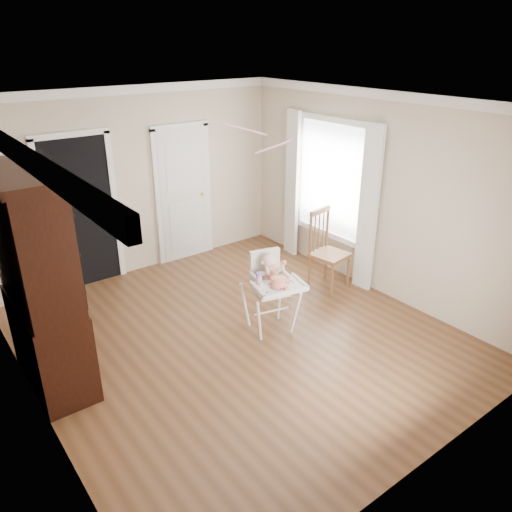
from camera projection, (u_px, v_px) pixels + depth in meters
floor at (240, 337)px, 5.97m from camera, size 5.00×5.00×0.00m
ceiling at (236, 103)px, 4.88m from camera, size 5.00×5.00×0.00m
wall_back at (139, 182)px, 7.24m from camera, size 4.50×0.00×4.50m
wall_left at (19, 290)px, 4.18m from camera, size 0.00×5.00×5.00m
wall_right at (376, 195)px, 6.66m from camera, size 0.00×5.00×5.00m
crown_molding at (236, 109)px, 4.90m from camera, size 4.50×5.00×0.12m
doorway at (81, 210)px, 6.83m from camera, size 1.06×0.05×2.22m
closet_door at (184, 196)px, 7.75m from camera, size 0.96×0.09×2.13m
window_right at (329, 187)px, 7.23m from camera, size 0.13×1.84×2.30m
high_chair at (271, 283)px, 5.88m from camera, size 0.72×0.83×1.02m
baby at (270, 272)px, 5.84m from camera, size 0.28×0.25×0.43m
cake at (279, 282)px, 5.62m from camera, size 0.24×0.24×0.11m
sippy_cup at (259, 278)px, 5.66m from camera, size 0.07×0.07×0.18m
china_cabinet at (40, 284)px, 4.79m from camera, size 0.59×1.33×2.24m
dining_chair at (328, 252)px, 6.98m from camera, size 0.53×0.53×1.12m
streamer at (246, 129)px, 5.73m from camera, size 0.42×0.31×0.15m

